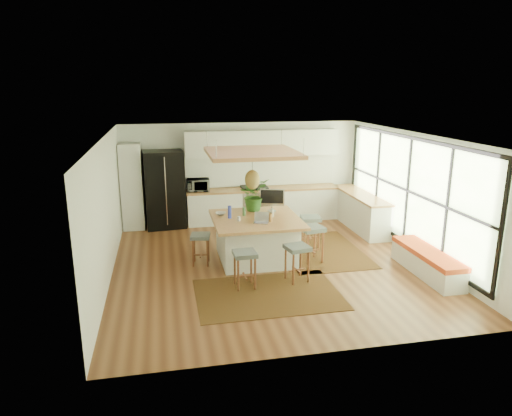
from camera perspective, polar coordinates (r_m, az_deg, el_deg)
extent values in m
plane|color=#5A2F19|center=(10.00, 1.71, -6.77)|extent=(7.00, 7.00, 0.00)
plane|color=white|center=(9.35, 1.84, 8.80)|extent=(7.00, 7.00, 0.00)
plane|color=silver|center=(12.94, -1.79, 4.47)|extent=(6.50, 0.00, 6.50)
plane|color=silver|center=(6.39, 9.02, -6.79)|extent=(6.50, 0.00, 6.50)
plane|color=silver|center=(9.41, -17.88, -0.25)|extent=(0.00, 7.00, 7.00)
plane|color=silver|center=(10.79, 18.82, 1.56)|extent=(0.00, 7.00, 7.00)
cube|color=silver|center=(12.52, -14.97, 2.56)|extent=(0.55, 0.60, 2.25)
cube|color=silver|center=(12.93, 0.88, 0.34)|extent=(4.20, 0.60, 0.88)
cube|color=#A16639|center=(12.83, 0.89, 2.33)|extent=(4.24, 0.64, 0.05)
cube|color=white|center=(13.02, 0.62, 4.54)|extent=(4.20, 0.02, 0.80)
cube|color=silver|center=(12.75, 0.78, 7.95)|extent=(4.20, 0.34, 0.70)
cube|color=silver|center=(12.58, 12.70, -0.45)|extent=(0.60, 2.50, 0.88)
cube|color=#A16639|center=(12.47, 12.82, 1.59)|extent=(0.64, 2.54, 0.05)
cube|color=black|center=(8.60, 1.46, -10.50)|extent=(2.60, 1.80, 0.01)
cube|color=black|center=(10.81, 7.90, -5.18)|extent=(1.80, 2.60, 0.01)
imported|color=#A5A5AA|center=(12.54, -7.11, 2.97)|extent=(0.60, 0.35, 0.40)
imported|color=#1E4C19|center=(10.48, -0.28, 1.19)|extent=(0.95, 0.96, 0.56)
imported|color=beige|center=(10.21, -4.36, -0.69)|extent=(0.27, 0.27, 0.05)
cylinder|color=#2D38B4|center=(9.91, -3.21, -0.74)|extent=(0.07, 0.07, 0.19)
cylinder|color=white|center=(9.69, -2.11, -1.08)|extent=(0.07, 0.07, 0.19)
cylinder|color=#A56C37|center=(9.68, 1.83, -1.11)|extent=(0.07, 0.07, 0.19)
cylinder|color=beige|center=(10.03, 1.93, -0.54)|extent=(0.07, 0.07, 0.19)
cylinder|color=#51804C|center=(10.11, -1.37, -0.41)|extent=(0.07, 0.07, 0.19)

